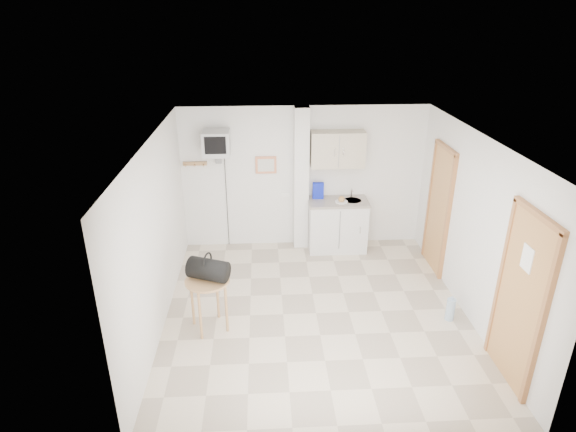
{
  "coord_description": "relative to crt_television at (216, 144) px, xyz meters",
  "views": [
    {
      "loc": [
        -0.72,
        -5.66,
        3.98
      ],
      "look_at": [
        -0.36,
        0.6,
        1.25
      ],
      "focal_mm": 30.0,
      "sensor_mm": 36.0,
      "label": 1
    }
  ],
  "objects": [
    {
      "name": "kitchenette",
      "position": [
        2.02,
        -0.02,
        -1.13
      ],
      "size": [
        1.03,
        0.58,
        2.1
      ],
      "color": "silver",
      "rests_on": "ground"
    },
    {
      "name": "duffel_bag",
      "position": [
        0.01,
        -2.25,
        -1.04
      ],
      "size": [
        0.58,
        0.46,
        0.38
      ],
      "rotation": [
        0.0,
        0.0,
        -0.39
      ],
      "color": "black",
      "rests_on": "round_table"
    },
    {
      "name": "crt_television",
      "position": [
        0.0,
        0.0,
        0.0
      ],
      "size": [
        0.44,
        0.45,
        2.15
      ],
      "color": "slate",
      "rests_on": "ground"
    },
    {
      "name": "room_envelope",
      "position": [
        1.69,
        -1.93,
        -0.4
      ],
      "size": [
        4.24,
        4.54,
        2.55
      ],
      "color": "white",
      "rests_on": "ground"
    },
    {
      "name": "ground",
      "position": [
        1.45,
        -2.02,
        -1.94
      ],
      "size": [
        4.5,
        4.5,
        0.0
      ],
      "primitive_type": "plane",
      "color": "beige",
      "rests_on": "ground"
    },
    {
      "name": "round_table",
      "position": [
        -0.01,
        -2.27,
        -1.3
      ],
      "size": [
        0.58,
        0.58,
        0.75
      ],
      "rotation": [
        0.0,
        0.0,
        -0.38
      ],
      "color": "#A8774B",
      "rests_on": "ground"
    },
    {
      "name": "water_bottle",
      "position": [
        3.28,
        -2.27,
        -1.77
      ],
      "size": [
        0.12,
        0.12,
        0.36
      ],
      "color": "#95B0C8",
      "rests_on": "ground"
    }
  ]
}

